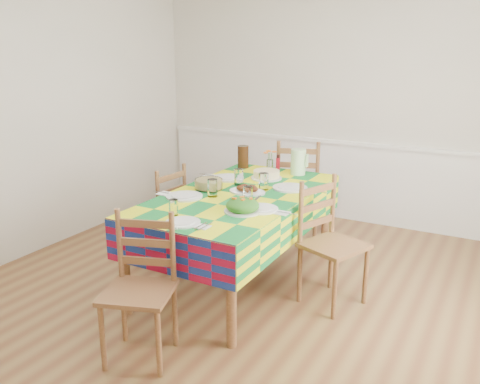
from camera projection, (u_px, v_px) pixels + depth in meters
The scene contains 22 objects.
room at pixel (229, 136), 3.56m from camera, with size 4.58×5.08×2.78m.
wainscot at pixel (336, 177), 5.89m from camera, with size 4.41×0.06×0.92m.
dining_table at pixel (238, 204), 4.22m from camera, with size 1.08×2.00×0.78m.
setting_near_head at pixel (180, 217), 3.55m from camera, with size 0.40×0.27×0.12m.
setting_left_near at pixel (194, 193), 4.10m from camera, with size 0.54×0.32×0.14m.
setting_left_far at pixel (231, 177), 4.59m from camera, with size 0.54×0.32×0.14m.
setting_right_near at pixel (257, 203), 3.84m from camera, with size 0.50×0.29×0.13m.
setting_right_far at pixel (281, 185), 4.32m from camera, with size 0.56×0.32×0.14m.
meat_platter at pixel (247, 190), 4.22m from camera, with size 0.32×0.23×0.06m.
salad_platter at pixel (243, 206), 3.73m from camera, with size 0.27×0.27×0.12m.
pasta_bowl at pixel (209, 184), 4.33m from camera, with size 0.24×0.24×0.09m.
cake at pixel (266, 175), 4.66m from camera, with size 0.28×0.28×0.08m.
serving_utensils at pixel (253, 198), 4.05m from camera, with size 0.13×0.29×0.01m.
flower_vase at pixel (270, 162), 4.94m from camera, with size 0.13×0.11×0.21m.
hot_sauce at pixel (278, 163), 4.94m from camera, with size 0.04×0.04×0.16m, color red.
green_pitcher at pixel (298, 162), 4.79m from camera, with size 0.14×0.14×0.24m, color #BDEEA8.
tea_pitcher at pixel (243, 157), 5.06m from camera, with size 0.11×0.11×0.22m, color #331B0B.
name_card at pixel (173, 227), 3.40m from camera, with size 0.08×0.02×0.02m, color white.
chair_near at pixel (140, 289), 3.23m from camera, with size 0.53×0.52×0.95m.
chair_far at pixel (298, 188), 5.33m from camera, with size 0.58×0.57×1.04m.
chair_left at pixel (162, 215), 4.65m from camera, with size 0.43×0.45×0.93m.
chair_right at pixel (330, 243), 3.93m from camera, with size 0.54×0.56×0.98m.
Camera 1 is at (1.76, -3.06, 1.96)m, focal length 38.00 mm.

